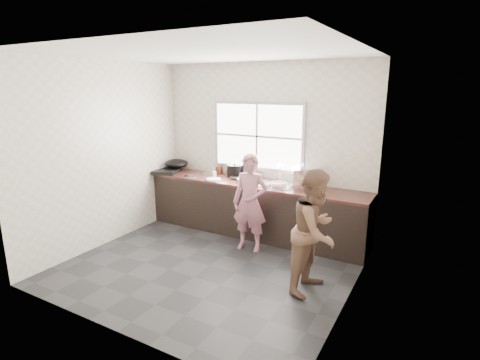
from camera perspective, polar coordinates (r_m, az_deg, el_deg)
The scene contains 30 objects.
floor at distance 5.14m, azimuth -4.64°, elevation -12.92°, with size 3.60×3.20×0.01m, color #262628.
ceiling at distance 4.60m, azimuth -5.34°, elevation 18.79°, with size 3.60×3.20×0.01m, color silver.
wall_back at distance 6.06m, azimuth 3.61°, elevation 4.77°, with size 3.60×0.01×2.70m, color beige.
wall_left at distance 5.88m, azimuth -19.73°, elevation 3.70°, with size 0.01×3.20×2.70m, color beige.
wall_right at distance 3.98m, azimuth 17.07°, elevation -0.66°, with size 0.01×3.20×2.70m, color beige.
wall_front at distance 3.52m, azimuth -19.81°, elevation -2.77°, with size 3.60×0.01×2.70m, color beige.
cabinet at distance 6.00m, azimuth 2.16°, elevation -4.54°, with size 3.60×0.62×0.82m, color black.
countertop at distance 5.88m, azimuth 2.20°, elevation -0.56°, with size 3.60×0.64×0.04m, color #3C1E18.
sink at distance 5.73m, azimuth 5.32°, elevation -0.75°, with size 0.55×0.45×0.02m, color silver.
faucet at distance 5.88m, azimuth 6.15°, elevation 1.05°, with size 0.02×0.02×0.30m, color silver.
window_frame at distance 6.06m, azimuth 2.72°, elevation 6.69°, with size 1.60×0.05×1.10m, color #9EA0A5.
window_glazing at distance 6.04m, azimuth 2.61°, elevation 6.67°, with size 1.50×0.01×1.00m, color white.
woman at distance 5.37m, azimuth 1.54°, elevation -3.97°, with size 0.48×0.32×1.32m, color #B86E82.
person_side at distance 4.38m, azimuth 11.40°, elevation -7.66°, with size 0.70×0.55×1.44m, color brown.
cutting_board at distance 6.07m, azimuth 1.57°, elevation 0.27°, with size 0.36×0.36×0.04m, color black.
cleaver at distance 6.05m, azimuth -0.58°, elevation 0.46°, with size 0.18×0.09×0.01m, color silver.
bowl_mince at distance 5.88m, azimuth 0.78°, elevation -0.06°, with size 0.23×0.23×0.06m, color white.
bowl_crabs at distance 5.62m, azimuth 6.01°, elevation -0.80°, with size 0.19×0.19×0.06m, color silver.
bowl_held at distance 5.65m, azimuth 4.10°, elevation -0.66°, with size 0.20×0.20×0.06m, color silver.
black_pot at distance 6.28m, azimuth -0.75°, elevation 1.47°, with size 0.27×0.27×0.19m, color black.
plate_food at distance 6.05m, azimuth -4.06°, elevation 0.11°, with size 0.25×0.25×0.02m, color silver.
bottle_green at distance 6.27m, azimuth -0.82°, elevation 1.78°, with size 0.10×0.10×0.26m, color #47812A.
bottle_brown_tall at distance 6.44m, azimuth -3.24°, elevation 1.66°, with size 0.08×0.08×0.17m, color #502214.
bottle_brown_short at distance 6.30m, azimuth -1.58°, elevation 1.37°, with size 0.13×0.13×0.16m, color #453111.
glass_jar at distance 6.25m, azimuth -3.94°, elevation 0.90°, with size 0.06×0.06×0.09m, color white.
burner at distance 6.64m, azimuth -11.21°, elevation 1.30°, with size 0.39×0.39×0.06m, color black.
wok at distance 6.75m, azimuth -9.64°, elevation 2.51°, with size 0.41×0.41×0.15m, color black.
dish_rack at distance 5.61m, azimuth 10.08°, elevation 0.27°, with size 0.40×0.28×0.30m, color white.
pot_lid_left at distance 6.32m, azimuth -7.56°, elevation 0.58°, with size 0.22×0.22×0.01m, color #BABEC2.
pot_lid_right at distance 6.53m, azimuth -4.74°, elevation 1.08°, with size 0.24×0.24×0.01m, color #ADAFB4.
Camera 1 is at (2.59, -3.79, 2.31)m, focal length 28.00 mm.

